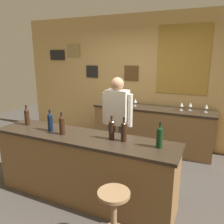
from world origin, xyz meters
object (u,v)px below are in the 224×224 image
object	(u,v)px
bartender	(117,120)
wine_bottle_c	(62,125)
coffee_mug	(107,101)
wine_bottle_f	(160,136)
wine_glass_c	(190,105)
wine_glass_d	(206,107)
wine_glass_b	(182,105)
wine_glass_a	(135,101)
wine_bottle_e	(124,131)
wine_bottle_a	(27,116)
wine_bottle_b	(50,121)
wine_bottle_d	(112,129)
bar_stool	(114,212)

from	to	relation	value
bartender	wine_bottle_c	bearing A→B (deg)	-114.40
bartender	coffee_mug	size ratio (longest dim) A/B	12.96
wine_bottle_f	wine_glass_c	world-z (taller)	wine_bottle_f
wine_bottle_f	wine_glass_d	distance (m)	2.10
wine_bottle_c	wine_glass_b	xyz separation A→B (m)	(1.24, 2.14, -0.05)
bartender	wine_glass_a	world-z (taller)	bartender
wine_bottle_e	wine_bottle_f	xyz separation A→B (m)	(0.44, -0.01, 0.00)
bartender	wine_bottle_a	xyz separation A→B (m)	(-1.15, -0.78, 0.12)
wine_bottle_b	wine_bottle_d	world-z (taller)	same
wine_bottle_e	wine_bottle_f	bearing A→B (deg)	-1.65
wine_glass_a	coffee_mug	world-z (taller)	wine_glass_a
bar_stool	wine_glass_a	xyz separation A→B (m)	(-0.73, 2.69, 0.55)
wine_bottle_a	wine_bottle_f	xyz separation A→B (m)	(2.02, -0.01, 0.00)
wine_bottle_a	wine_glass_c	world-z (taller)	wine_bottle_a
bar_stool	wine_bottle_b	distance (m)	1.53
wine_glass_c	wine_glass_a	bearing A→B (deg)	-174.72
wine_bottle_c	coffee_mug	distance (m)	2.20
wine_bottle_b	wine_glass_b	xyz separation A→B (m)	(1.47, 2.09, -0.05)
bar_stool	coffee_mug	world-z (taller)	coffee_mug
wine_bottle_a	wine_bottle_c	xyz separation A→B (m)	(0.74, -0.12, 0.00)
bartender	bar_stool	world-z (taller)	bartender
bar_stool	wine_glass_c	size ratio (longest dim) A/B	4.39
wine_glass_a	bar_stool	bearing A→B (deg)	-74.85
wine_bottle_e	coffee_mug	xyz separation A→B (m)	(-1.22, 2.04, -0.11)
wine_bottle_a	wine_bottle_b	world-z (taller)	same
wine_bottle_b	wine_glass_a	size ratio (longest dim) A/B	1.97
wine_glass_a	wine_bottle_e	bearing A→B (deg)	-74.72
wine_bottle_d	wine_bottle_e	distance (m)	0.16
wine_glass_a	wine_glass_d	size ratio (longest dim) A/B	1.00
bartender	wine_glass_a	size ratio (longest dim) A/B	10.45
wine_glass_b	wine_bottle_c	bearing A→B (deg)	-120.07
wine_bottle_f	coffee_mug	bearing A→B (deg)	129.00
bar_stool	wine_glass_b	bearing A→B (deg)	85.55
bartender	bar_stool	size ratio (longest dim) A/B	2.38
bartender	wine_bottle_c	distance (m)	1.00
wine_bottle_d	wine_glass_a	xyz separation A→B (m)	(-0.38, 1.99, -0.05)
wine_bottle_c	wine_bottle_f	world-z (taller)	same
bar_stool	wine_bottle_e	world-z (taller)	wine_bottle_e
wine_glass_a	wine_glass_d	distance (m)	1.39
bartender	wine_bottle_e	distance (m)	0.90
bartender	wine_glass_d	distance (m)	1.80
wine_bottle_a	wine_glass_c	bearing A→B (deg)	44.45
wine_bottle_c	wine_glass_c	distance (m)	2.61
wine_bottle_d	wine_bottle_f	distance (m)	0.61
wine_bottle_c	wine_glass_d	world-z (taller)	wine_bottle_c
bartender	wine_bottle_c	size ratio (longest dim) A/B	5.29
wine_bottle_a	wine_bottle_d	xyz separation A→B (m)	(1.42, -0.01, 0.00)
wine_bottle_d	wine_bottle_a	bearing A→B (deg)	179.79
wine_glass_d	coffee_mug	xyz separation A→B (m)	(-2.06, -0.01, -0.06)
wine_bottle_a	wine_glass_a	distance (m)	2.24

